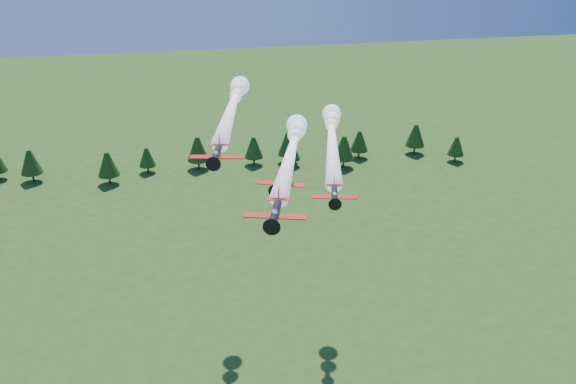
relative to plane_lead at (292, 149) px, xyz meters
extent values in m
cylinder|color=black|center=(-6.85, -22.09, 0.00)|extent=(2.70, 5.76, 1.06)
cone|color=black|center=(-7.83, -25.26, 0.00)|extent=(1.29, 1.22, 1.06)
cone|color=black|center=(-8.02, -25.87, 0.00)|extent=(0.58, 0.59, 0.46)
cylinder|color=black|center=(-8.07, -26.04, 0.00)|extent=(2.13, 0.70, 2.22)
cube|color=red|center=(-6.97, -22.49, -0.34)|extent=(7.88, 3.67, 0.13)
cube|color=red|center=(-5.74, -18.51, 0.05)|extent=(3.19, 1.76, 0.07)
cube|color=red|center=(-5.71, -18.41, 0.90)|extent=(0.39, 0.99, 1.53)
ellipsoid|color=#80ADC7|center=(-7.13, -22.99, 0.42)|extent=(1.10, 1.43, 0.66)
sphere|color=white|center=(1.66, 5.36, 0.00)|extent=(2.30, 2.30, 2.30)
sphere|color=white|center=(2.69, 8.68, 0.00)|extent=(3.00, 3.00, 3.00)
sphere|color=white|center=(3.72, 11.99, 0.00)|extent=(3.70, 3.70, 3.70)
cylinder|color=black|center=(-12.80, -9.81, 3.75)|extent=(2.12, 5.43, 0.99)
cone|color=black|center=(-13.48, -12.85, 3.75)|extent=(1.16, 1.08, 0.99)
cone|color=black|center=(-13.61, -13.43, 3.75)|extent=(0.52, 0.53, 0.44)
cylinder|color=black|center=(-13.64, -13.60, 3.75)|extent=(2.04, 0.49, 2.08)
cube|color=red|center=(-12.89, -10.19, 3.44)|extent=(7.44, 2.89, 0.12)
cube|color=red|center=(-12.04, -6.37, 3.80)|extent=(2.99, 1.44, 0.07)
cube|color=red|center=(-12.02, -6.28, 4.60)|extent=(0.29, 0.94, 1.44)
ellipsoid|color=#80ADC7|center=(-13.00, -10.68, 4.15)|extent=(0.95, 1.31, 0.62)
sphere|color=white|center=(-6.24, 19.79, 3.75)|extent=(2.30, 2.30, 2.30)
sphere|color=white|center=(-5.43, 23.43, 3.75)|extent=(3.00, 3.00, 3.00)
sphere|color=white|center=(-4.62, 27.07, 3.75)|extent=(3.70, 3.70, 3.70)
cylinder|color=black|center=(3.11, -14.16, -1.94)|extent=(2.02, 4.77, 0.87)
cone|color=black|center=(2.43, -16.81, -1.94)|extent=(1.04, 0.98, 0.87)
cone|color=black|center=(2.30, -17.32, -1.94)|extent=(0.47, 0.47, 0.38)
cylinder|color=black|center=(2.26, -17.46, -1.94)|extent=(1.78, 0.49, 1.83)
cube|color=red|center=(3.03, -14.49, -2.22)|extent=(6.53, 2.74, 0.10)
cube|color=red|center=(3.88, -11.16, -1.89)|extent=(2.63, 1.35, 0.06)
cube|color=red|center=(3.90, -11.08, -1.20)|extent=(0.28, 0.82, 1.26)
ellipsoid|color=#80ADC7|center=(2.92, -14.91, -1.59)|extent=(0.87, 1.17, 0.54)
sphere|color=white|center=(10.78, 15.66, -1.94)|extent=(2.30, 2.30, 2.30)
sphere|color=white|center=(11.75, 19.40, -1.94)|extent=(3.00, 3.00, 3.00)
sphere|color=white|center=(12.71, 23.14, -1.94)|extent=(3.70, 3.70, 3.70)
cylinder|color=black|center=(-3.05, -5.93, -2.77)|extent=(3.00, 5.48, 1.02)
cone|color=black|center=(-4.24, -8.90, -2.77)|extent=(1.29, 1.23, 1.02)
cone|color=black|center=(-4.47, -9.47, -2.77)|extent=(0.59, 0.59, 0.45)
cylinder|color=black|center=(-4.54, -9.63, -2.77)|extent=(2.00, 0.84, 2.14)
cube|color=red|center=(-3.20, -6.31, -3.10)|extent=(7.50, 4.09, 0.12)
cube|color=red|center=(-1.70, -2.58, -2.72)|extent=(3.06, 1.90, 0.07)
cube|color=red|center=(-1.66, -2.48, -1.91)|extent=(0.45, 0.93, 1.48)
ellipsoid|color=#80ADC7|center=(-3.39, -6.78, -2.37)|extent=(1.14, 1.41, 0.63)
cylinder|color=#382314|center=(-59.67, 99.42, -40.74)|extent=(0.60, 0.60, 2.86)
cone|color=#1A340F|center=(-59.67, 99.42, -35.63)|extent=(6.54, 6.54, 7.36)
cylinder|color=#382314|center=(36.59, 91.43, -40.70)|extent=(0.60, 0.60, 2.95)
cone|color=#1A340F|center=(36.59, 91.43, -35.44)|extent=(6.74, 6.74, 7.58)
cylinder|color=#382314|center=(74.24, 89.06, -40.99)|extent=(0.60, 0.60, 2.37)
cone|color=#1A340F|center=(74.24, 89.06, -36.75)|extent=(5.42, 5.42, 6.10)
cylinder|color=#382314|center=(19.92, 99.15, -40.73)|extent=(0.60, 0.60, 2.90)
cone|color=#1A340F|center=(19.92, 99.15, -35.55)|extent=(6.62, 6.62, 7.45)
cylinder|color=#382314|center=(63.87, 98.77, -40.74)|extent=(0.60, 0.60, 2.87)
cone|color=#1A340F|center=(63.87, 98.77, -35.61)|extent=(6.56, 6.56, 7.38)
cylinder|color=#382314|center=(-25.19, 99.85, -41.02)|extent=(0.60, 0.60, 2.31)
cone|color=#1A340F|center=(-25.19, 99.85, -36.90)|extent=(5.27, 5.27, 5.93)
cylinder|color=#382314|center=(-9.24, 99.59, -40.67)|extent=(0.60, 0.60, 3.01)
cone|color=#1A340F|center=(-9.24, 99.59, -35.30)|extent=(6.87, 6.87, 7.73)
cylinder|color=#382314|center=(44.07, 98.67, -40.87)|extent=(0.60, 0.60, 2.62)
cone|color=#1A340F|center=(44.07, 98.67, -36.19)|extent=(5.98, 5.98, 6.73)
cylinder|color=#382314|center=(8.69, 99.50, -40.85)|extent=(0.60, 0.60, 2.65)
cone|color=#1A340F|center=(8.69, 99.50, -36.11)|extent=(6.07, 6.07, 6.83)
cylinder|color=#382314|center=(-36.65, 92.93, -40.75)|extent=(0.60, 0.60, 2.84)
cone|color=#1A340F|center=(-36.65, 92.93, -35.68)|extent=(6.49, 6.49, 7.30)
cylinder|color=#382314|center=(20.51, 95.87, -40.96)|extent=(0.60, 0.60, 2.42)
cone|color=#1A340F|center=(20.51, 95.87, -36.63)|extent=(5.54, 5.54, 6.24)
camera|label=1|loc=(-20.04, -93.35, 35.21)|focal=40.00mm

